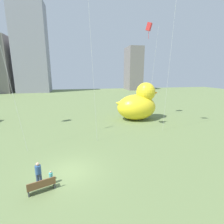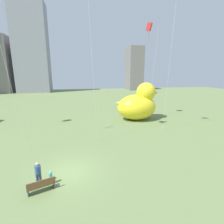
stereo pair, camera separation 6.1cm
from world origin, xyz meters
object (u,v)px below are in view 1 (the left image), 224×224
(person_child, at_px, (51,177))
(giant_inflatable_duck, at_px, (138,104))
(person_adult, at_px, (38,172))
(kite_red, at_px, (149,27))
(park_bench, at_px, (42,185))

(person_child, height_order, giant_inflatable_duck, giant_inflatable_duck)
(person_adult, relative_size, giant_inflatable_duck, 0.22)
(person_adult, xyz_separation_m, giant_inflatable_duck, (12.27, 14.34, 1.67))
(giant_inflatable_duck, distance_m, kite_red, 11.64)
(person_adult, bearing_deg, giant_inflatable_duck, 49.46)
(park_bench, distance_m, person_child, 0.87)
(person_child, bearing_deg, kite_red, 49.19)
(person_adult, bearing_deg, person_child, -12.88)
(kite_red, bearing_deg, park_bench, -130.47)
(park_bench, bearing_deg, person_adult, 110.60)
(park_bench, bearing_deg, person_child, 57.28)
(giant_inflatable_duck, height_order, kite_red, kite_red)
(park_bench, distance_m, giant_inflatable_duck, 19.48)
(person_child, height_order, kite_red, kite_red)
(park_bench, xyz_separation_m, person_adult, (-0.35, 0.92, 0.40))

